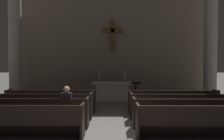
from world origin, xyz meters
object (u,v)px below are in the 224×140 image
Objects in this scene: pew_left_row_2 at (31,112)px; pew_right_row_2 at (191,113)px; lone_worshipper at (67,105)px; pew_left_row_3 at (42,106)px; pew_right_row_4 at (173,101)px; pew_left_row_4 at (51,101)px; candlestick_left at (100,79)px; lectern at (136,94)px; column_right_second at (210,44)px; pew_right_row_3 at (181,106)px; column_left_second at (15,44)px; altar at (112,91)px; pew_right_row_1 at (206,122)px; pew_left_row_1 at (15,121)px; candlestick_right at (125,79)px.

pew_left_row_2 is 5.08m from pew_right_row_2.
pew_left_row_2 is 1.17m from lone_worshipper.
pew_left_row_2 is 1.00× the size of pew_right_row_2.
pew_left_row_3 is 5.16m from pew_right_row_4.
pew_left_row_4 is 6.01× the size of candlestick_left.
column_right_second is at bearing 14.54° from lectern.
pew_right_row_3 is 0.58× the size of column_left_second.
lectern is (1.17, -1.20, 0.01)m from altar.
pew_right_row_3 is 4.43m from altar.
lone_worshipper is at bearing 165.84° from pew_right_row_1.
lectern is (-4.16, -1.08, -2.55)m from column_right_second.
column_left_second is (-2.79, 5.41, 2.62)m from pew_left_row_1.
pew_left_row_2 is at bearing -137.65° from lectern.
pew_left_row_3 is 5.08m from pew_right_row_3.
candlestick_left is at bearing 81.38° from lone_worshipper.
candlestick_right is at bearing 116.88° from pew_right_row_3.
column_right_second is (7.87, 4.46, 2.62)m from pew_left_row_2.
pew_right_row_3 is at bearing -90.00° from pew_right_row_4.
candlestick_right is (6.03, 0.12, -1.90)m from column_left_second.
lone_worshipper is (-1.39, -4.54, 0.16)m from altar.
column_left_second is (-7.87, 5.41, 2.62)m from pew_right_row_1.
candlestick_right is (-1.84, 2.67, 0.72)m from pew_right_row_4.
pew_left_row_3 is 1.00× the size of pew_right_row_2.
altar is at bearing 178.71° from column_right_second.
lone_worshipper reaches higher than pew_left_row_3.
altar is (-2.54, 5.53, 0.06)m from pew_right_row_1.
column_right_second reaches higher than pew_left_row_1.
altar is at bearing 0.00° from candlestick_left.
pew_left_row_1 is 1.00× the size of pew_right_row_4.
pew_left_row_4 is (0.00, 1.90, 0.00)m from pew_left_row_2.
pew_right_row_1 is 0.58× the size of column_left_second.
pew_right_row_2 is 5.23m from altar.
lectern reaches higher than altar.
lone_worshipper is (-0.69, -4.54, -0.51)m from candlestick_left.
column_right_second is 10.45× the size of candlestick_left.
candlestick_left is at bearing 140.44° from pew_right_row_4.
pew_left_row_2 is at bearing 169.38° from pew_right_row_1.
lone_worshipper is (-2.09, -4.54, -0.51)m from candlestick_right.
lectern is (0.47, -1.20, -0.65)m from candlestick_right.
lone_worshipper is (-2.56, -3.34, 0.14)m from lectern.
pew_left_row_1 and pew_left_row_3 have the same top height.
pew_right_row_3 is 2.79m from lectern.
pew_left_row_3 is 9.00m from column_right_second.
column_left_second is at bearing 150.47° from pew_right_row_2.
pew_left_row_3 is (0.00, 0.95, 0.00)m from pew_left_row_2.
candlestick_left is at bearing 147.28° from lectern.
pew_right_row_3 is 9.00m from column_left_second.
candlestick_right is at bearing 111.31° from lectern.
altar is (5.33, 0.12, -2.56)m from column_left_second.
column_right_second is (2.79, 4.46, 2.62)m from pew_right_row_2.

